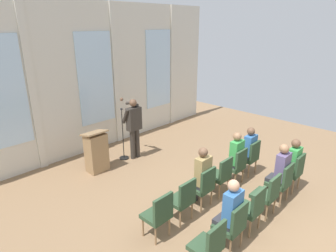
{
  "coord_description": "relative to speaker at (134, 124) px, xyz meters",
  "views": [
    {
      "loc": [
        -4.74,
        -2.39,
        3.78
      ],
      "look_at": [
        0.08,
        2.21,
        1.41
      ],
      "focal_mm": 30.93,
      "sensor_mm": 36.0,
      "label": 1
    }
  ],
  "objects": [
    {
      "name": "chair_r0_c0",
      "position": [
        -1.92,
        -2.97,
        -0.51
      ],
      "size": [
        0.46,
        0.44,
        0.94
      ],
      "color": "olive",
      "rests_on": "ground"
    },
    {
      "name": "audience_r0_c4",
      "position": [
        0.75,
        -2.89,
        -0.29
      ],
      "size": [
        0.36,
        0.39,
        1.35
      ],
      "color": "#2D2D33",
      "rests_on": "ground"
    },
    {
      "name": "chair_r1_c5",
      "position": [
        1.41,
        -4.1,
        -0.51
      ],
      "size": [
        0.46,
        0.44,
        0.94
      ],
      "color": "olive",
      "rests_on": "ground"
    },
    {
      "name": "rear_partition",
      "position": [
        -0.22,
        1.44,
        1.16
      ],
      "size": [
        9.86,
        0.14,
        4.41
      ],
      "color": "beige",
      "rests_on": "ground"
    },
    {
      "name": "chair_r1_c3",
      "position": [
        0.08,
        -4.1,
        -0.51
      ],
      "size": [
        0.46,
        0.44,
        0.94
      ],
      "color": "olive",
      "rests_on": "ground"
    },
    {
      "name": "chair_r1_c2",
      "position": [
        -0.59,
        -4.1,
        -0.51
      ],
      "size": [
        0.46,
        0.44,
        0.94
      ],
      "color": "olive",
      "rests_on": "ground"
    },
    {
      "name": "audience_r1_c5",
      "position": [
        1.41,
        -4.02,
        -0.32
      ],
      "size": [
        0.36,
        0.39,
        1.3
      ],
      "color": "#2D2D33",
      "rests_on": "ground"
    },
    {
      "name": "audience_r0_c2",
      "position": [
        -0.59,
        -2.89,
        -0.28
      ],
      "size": [
        0.36,
        0.39,
        1.39
      ],
      "color": "#2D2D33",
      "rests_on": "ground"
    },
    {
      "name": "speaker",
      "position": [
        0.0,
        0.0,
        0.0
      ],
      "size": [
        0.51,
        0.69,
        1.78
      ],
      "color": "#332D28",
      "rests_on": "ground"
    },
    {
      "name": "chair_r0_c2",
      "position": [
        -0.59,
        -2.97,
        -0.51
      ],
      "size": [
        0.46,
        0.44,
        0.94
      ],
      "color": "olive",
      "rests_on": "ground"
    },
    {
      "name": "chair_r0_c4",
      "position": [
        0.75,
        -2.97,
        -0.51
      ],
      "size": [
        0.46,
        0.44,
        0.94
      ],
      "color": "olive",
      "rests_on": "ground"
    },
    {
      "name": "audience_r1_c1",
      "position": [
        -1.25,
        -4.02,
        -0.28
      ],
      "size": [
        0.36,
        0.39,
        1.37
      ],
      "color": "#2D2D33",
      "rests_on": "ground"
    },
    {
      "name": "chair_r1_c1",
      "position": [
        -1.25,
        -4.1,
        -0.51
      ],
      "size": [
        0.46,
        0.44,
        0.94
      ],
      "color": "olive",
      "rests_on": "ground"
    },
    {
      "name": "audience_r0_c5",
      "position": [
        1.41,
        -2.89,
        -0.32
      ],
      "size": [
        0.36,
        0.39,
        1.3
      ],
      "color": "#2D2D33",
      "rests_on": "ground"
    },
    {
      "name": "chair_r1_c4",
      "position": [
        0.75,
        -4.1,
        -0.51
      ],
      "size": [
        0.46,
        0.44,
        0.94
      ],
      "color": "olive",
      "rests_on": "ground"
    },
    {
      "name": "chair_r1_c0",
      "position": [
        -1.92,
        -4.1,
        -0.51
      ],
      "size": [
        0.46,
        0.44,
        0.94
      ],
      "color": "olive",
      "rests_on": "ground"
    },
    {
      "name": "chair_r0_c1",
      "position": [
        -1.25,
        -2.97,
        -0.51
      ],
      "size": [
        0.46,
        0.44,
        0.94
      ],
      "color": "olive",
      "rests_on": "ground"
    },
    {
      "name": "ground_plane",
      "position": [
        -0.25,
        -3.74,
        -1.04
      ],
      "size": [
        13.47,
        13.47,
        0.0
      ],
      "primitive_type": "plane",
      "color": "#846647"
    },
    {
      "name": "lectern",
      "position": [
        -1.24,
        0.09,
        -0.49
      ],
      "size": [
        0.6,
        0.48,
        1.16
      ],
      "color": "#93724C",
      "rests_on": "ground"
    },
    {
      "name": "chair_r0_c3",
      "position": [
        0.08,
        -2.97,
        -0.51
      ],
      "size": [
        0.46,
        0.44,
        0.94
      ],
      "color": "olive",
      "rests_on": "ground"
    },
    {
      "name": "audience_r1_c4",
      "position": [
        0.75,
        -4.02,
        -0.28
      ],
      "size": [
        0.36,
        0.39,
        1.38
      ],
      "color": "#2D2D33",
      "rests_on": "ground"
    },
    {
      "name": "chair_r0_c5",
      "position": [
        1.41,
        -2.97,
        -0.51
      ],
      "size": [
        0.46,
        0.44,
        0.94
      ],
      "color": "olive",
      "rests_on": "ground"
    },
    {
      "name": "mic_stand",
      "position": [
        -0.28,
        0.17,
        -0.71
      ],
      "size": [
        0.28,
        0.28,
        1.55
      ],
      "color": "black",
      "rests_on": "ground"
    }
  ]
}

